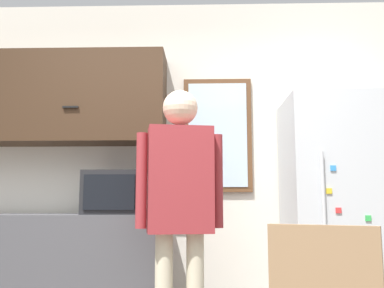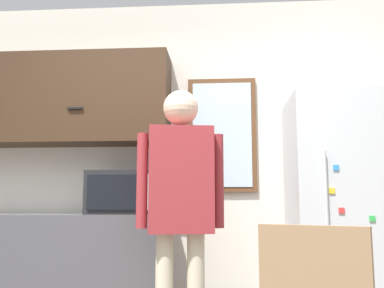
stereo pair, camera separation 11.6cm
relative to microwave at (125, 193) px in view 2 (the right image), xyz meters
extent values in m
cube|color=silver|center=(0.35, 0.33, 0.28)|extent=(6.00, 0.06, 2.70)
cube|color=#4C4C51|center=(-0.77, 0.02, -0.61)|extent=(2.16, 0.57, 0.91)
cube|color=#3D2819|center=(-0.77, 0.13, 0.76)|extent=(2.16, 0.34, 0.73)
cube|color=black|center=(-0.39, -0.05, 0.65)|extent=(0.12, 0.01, 0.01)
cube|color=#232326|center=(0.00, 0.00, 0.00)|extent=(0.52, 0.41, 0.32)
cube|color=black|center=(-0.05, -0.21, 0.00)|extent=(0.36, 0.01, 0.25)
cube|color=#B2B2B2|center=(0.22, -0.21, 0.00)|extent=(0.07, 0.01, 0.25)
cube|color=maroon|center=(0.47, -0.49, 0.07)|extent=(0.44, 0.29, 0.67)
sphere|color=beige|center=(0.47, -0.49, 0.54)|extent=(0.23, 0.23, 0.23)
cylinder|color=maroon|center=(0.23, -0.53, 0.07)|extent=(0.07, 0.07, 0.60)
cylinder|color=maroon|center=(0.71, -0.44, 0.07)|extent=(0.07, 0.07, 0.60)
cube|color=silver|center=(1.59, -0.05, -0.19)|extent=(0.73, 0.67, 1.76)
cylinder|color=silver|center=(1.39, -0.40, -0.05)|extent=(0.02, 0.02, 0.62)
cube|color=#338CDB|center=(1.46, -0.39, 0.15)|extent=(0.04, 0.01, 0.04)
cube|color=red|center=(1.49, -0.39, -0.12)|extent=(0.04, 0.01, 0.04)
cube|color=green|center=(1.67, -0.39, -0.17)|extent=(0.04, 0.01, 0.04)
cube|color=yellow|center=(1.43, -0.39, 0.00)|extent=(0.04, 0.01, 0.04)
cube|color=brown|center=(0.73, 0.29, 0.48)|extent=(0.56, 0.04, 0.94)
cube|color=silver|center=(0.73, 0.27, 0.48)|extent=(0.48, 0.01, 0.86)
camera|label=1|loc=(0.62, -3.20, -0.08)|focal=40.00mm
camera|label=2|loc=(0.74, -3.19, -0.08)|focal=40.00mm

